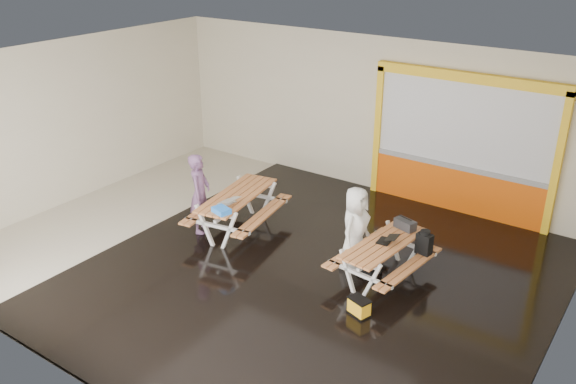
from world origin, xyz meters
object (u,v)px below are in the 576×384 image
Objects in this scene: backpack at (424,242)px; dark_case at (368,267)px; picnic_table_left at (237,203)px; toolbox at (405,224)px; picnic_table_right at (384,251)px; laptop_left at (229,201)px; person_left at (200,193)px; laptop_right at (387,240)px; blue_pouch at (221,210)px; fluke_bag at (359,307)px; person_right at (355,229)px.

dark_case is (-0.80, -0.44, -0.55)m from backpack.
toolbox is at bearing 11.63° from picnic_table_left.
picnic_table_right is 3.06m from laptop_left.
person_left reaches higher than laptop_right.
laptop_left is at bearing -160.33° from toolbox.
blue_pouch is 0.84× the size of fluke_bag.
laptop_right is 0.90× the size of fluke_bag.
person_right is (3.12, 0.55, -0.09)m from person_left.
laptop_right reaches higher than dark_case.
toolbox is at bearing -99.35° from person_left.
person_left is at bearing 169.40° from fluke_bag.
laptop_right is 0.80× the size of backpack.
person_left is at bearing -172.61° from laptop_right.
laptop_right is 0.67m from backpack.
fluke_bag is at bearing -13.05° from laptop_left.
picnic_table_left is at bearing 160.67° from fluke_bag.
laptop_right is 1.07× the size of blue_pouch.
picnic_table_left is 2.56m from person_right.
laptop_left is 3.37m from fluke_bag.
picnic_table_left is 5.73× the size of fluke_bag.
person_right reaches higher than blue_pouch.
person_left is 4.05× the size of dark_case.
dark_case is at bearing 176.25° from laptop_right.
fluke_bag is at bearing -6.88° from blue_pouch.
toolbox reaches higher than backpack.
person_left is 3.63× the size of backpack.
toolbox is 0.99m from dark_case.
picnic_table_left is 3.20m from laptop_right.
blue_pouch is at bearing 173.12° from fluke_bag.
backpack is 1.78m from fluke_bag.
picnic_table_right is 4.44× the size of backpack.
laptop_left is at bearing -171.08° from laptop_right.
laptop_left reaches higher than laptop_right.
laptop_left is 3.08m from laptop_right.
toolbox is at bearing 83.80° from picnic_table_right.
person_right is 0.65m from laptop_right.
picnic_table_right is 3.00m from blue_pouch.
laptop_left is at bearing -114.89° from person_left.
toolbox is 1.96m from fluke_bag.
laptop_left is at bearing -171.56° from picnic_table_right.
laptop_left is 0.92× the size of dark_case.
laptop_left is at bearing 100.39° from person_right.
person_right is at bearing 170.93° from picnic_table_right.
person_left is at bearing 157.00° from blue_pouch.
backpack reaches higher than dark_case.
dark_case is 1.34m from fluke_bag.
person_left reaches higher than picnic_table_left.
fluke_bag is at bearing -150.19° from person_right.
dark_case is (2.58, 0.87, -0.74)m from blue_pouch.
laptop_left is 0.40m from blue_pouch.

